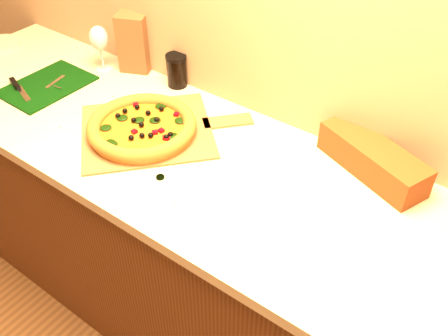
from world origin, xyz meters
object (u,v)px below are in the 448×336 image
(pizza, at_px, (142,127))
(cutting_board, at_px, (46,85))
(dark_jar, at_px, (177,70))
(wine_glass, at_px, (99,39))
(side_plate, at_px, (1,44))
(pizza_peel, at_px, (152,130))

(pizza, bearing_deg, cutting_board, 179.42)
(cutting_board, relative_size, dark_jar, 2.59)
(wine_glass, distance_m, side_plate, 0.54)
(pizza, distance_m, wine_glass, 0.50)
(cutting_board, relative_size, side_plate, 1.93)
(pizza, height_order, wine_glass, wine_glass)
(wine_glass, bearing_deg, cutting_board, -109.63)
(pizza_peel, relative_size, dark_jar, 4.59)
(pizza_peel, bearing_deg, wine_glass, -161.90)
(dark_jar, distance_m, side_plate, 0.86)
(wine_glass, bearing_deg, dark_jar, 14.65)
(wine_glass, relative_size, side_plate, 1.08)
(pizza_peel, height_order, dark_jar, dark_jar)
(pizza_peel, distance_m, cutting_board, 0.53)
(pizza_peel, height_order, side_plate, side_plate)
(cutting_board, distance_m, dark_jar, 0.51)
(pizza, relative_size, wine_glass, 1.97)
(pizza_peel, relative_size, side_plate, 3.42)
(pizza, height_order, side_plate, pizza)
(pizza, xyz_separation_m, wine_glass, (-0.43, 0.23, 0.10))
(cutting_board, bearing_deg, pizza, 0.46)
(pizza_peel, xyz_separation_m, pizza, (-0.01, -0.03, 0.03))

